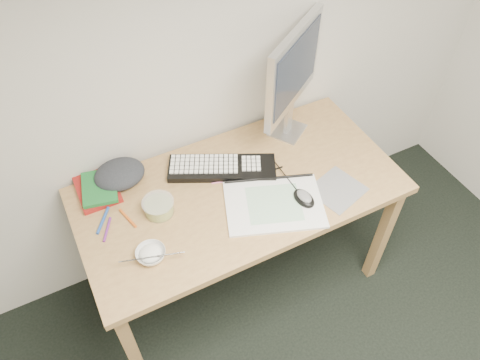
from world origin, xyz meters
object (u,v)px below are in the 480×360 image
at_px(keyboard, 222,168).
at_px(monitor, 293,72).
at_px(rice_bowl, 151,254).
at_px(desk, 239,200).
at_px(sketchpad, 274,204).

xyz_separation_m(keyboard, monitor, (0.39, 0.09, 0.33)).
bearing_deg(monitor, keyboard, 159.02).
height_order(keyboard, rice_bowl, rice_bowl).
height_order(monitor, rice_bowl, monitor).
bearing_deg(keyboard, rice_bowl, -120.51).
relative_size(desk, rice_bowl, 12.15).
relative_size(keyboard, rice_bowl, 4.13).
height_order(desk, monitor, monitor).
relative_size(sketchpad, monitor, 0.74).
bearing_deg(keyboard, monitor, 39.31).
height_order(desk, keyboard, keyboard).
bearing_deg(desk, keyboard, 99.03).
xyz_separation_m(monitor, rice_bowl, (-0.83, -0.38, -0.32)).
height_order(desk, rice_bowl, rice_bowl).
bearing_deg(rice_bowl, monitor, 24.43).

